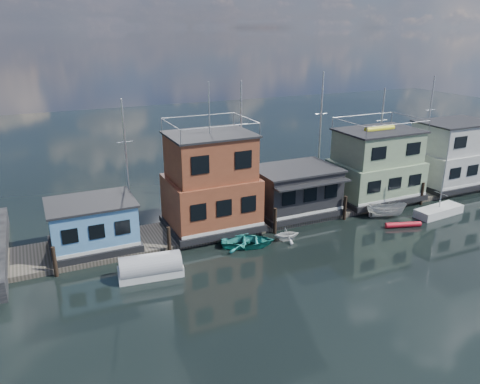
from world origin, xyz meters
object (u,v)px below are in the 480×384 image
red_kayak (403,225)px  day_sailer (439,210)px  houseboat_white (452,155)px  dinghy_white (287,234)px  motorboat (386,210)px  tarp_runabout (150,268)px  houseboat_green (376,166)px  dinghy_teal (248,241)px  houseboat_blue (93,225)px  houseboat_dark (295,190)px  houseboat_red (211,184)px

red_kayak → day_sailer: (4.88, 0.80, 0.21)m
houseboat_white → dinghy_white: bearing=-168.8°
motorboat → dinghy_white: 10.53m
tarp_runabout → day_sailer: bearing=6.7°
houseboat_green → dinghy_teal: 16.41m
houseboat_blue → day_sailer: day_sailer is taller
houseboat_white → tarp_runabout: bearing=-170.7°
houseboat_dark → red_kayak: size_ratio=2.38×
tarp_runabout → dinghy_white: size_ratio=2.14×
houseboat_red → dinghy_teal: houseboat_red is taller
dinghy_teal → houseboat_dark: bearing=-35.9°
motorboat → red_kayak: (-0.15, -2.36, -0.45)m
houseboat_green → red_kayak: size_ratio=2.70×
houseboat_blue → houseboat_white: size_ratio=0.76×
houseboat_dark → day_sailer: day_sailer is taller
houseboat_green → motorboat: (-1.81, -3.93, -2.87)m
houseboat_dark → day_sailer: bearing=-24.7°
houseboat_white → motorboat: bearing=-161.6°
houseboat_blue → red_kayak: bearing=-14.4°
houseboat_green → dinghy_teal: size_ratio=2.01×
tarp_runabout → red_kayak: 21.69m
houseboat_dark → dinghy_white: houseboat_dark is taller
houseboat_white → houseboat_green: bearing=180.0°
houseboat_dark → motorboat: (7.19, -3.91, -1.74)m
houseboat_dark → tarp_runabout: size_ratio=1.65×
houseboat_green → tarp_runabout: size_ratio=1.87×
dinghy_teal → dinghy_white: size_ratio=1.99×
motorboat → houseboat_dark: bearing=86.0°
red_kayak → dinghy_white: (-10.36, 1.88, 0.32)m
houseboat_white → dinghy_teal: 26.10m
houseboat_red → red_kayak: houseboat_red is taller
houseboat_green → red_kayak: bearing=-107.3°
houseboat_red → day_sailer: size_ratio=1.55×
dinghy_teal → red_kayak: 13.82m
houseboat_dark → houseboat_white: bearing=0.1°
houseboat_blue → houseboat_dark: (17.50, -0.02, 0.21)m
houseboat_white → dinghy_white: (-22.32, -4.41, -2.98)m
houseboat_blue → dinghy_teal: bearing=-20.4°
houseboat_dark → tarp_runabout: bearing=-159.4°
houseboat_blue → tarp_runabout: bearing=-62.5°
tarp_runabout → dinghy_teal: (8.04, 1.45, -0.22)m
houseboat_green → houseboat_white: (10.00, -0.00, -0.01)m
houseboat_red → houseboat_green: (17.00, 0.00, -0.55)m
houseboat_green → dinghy_white: 13.43m
day_sailer → houseboat_dark: bearing=150.1°
houseboat_dark → dinghy_white: (-3.32, -4.39, -1.87)m
houseboat_dark → dinghy_teal: (-6.59, -4.04, -1.99)m
motorboat → dinghy_teal: size_ratio=0.85×
motorboat → dinghy_teal: (-13.78, -0.12, -0.25)m
houseboat_dark → day_sailer: 13.27m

